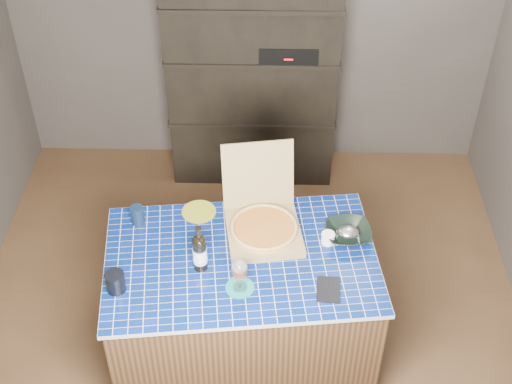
{
  "coord_description": "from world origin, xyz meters",
  "views": [
    {
      "loc": [
        0.13,
        -2.89,
        3.57
      ],
      "look_at": [
        0.06,
        0.0,
        1.07
      ],
      "focal_mm": 50.0,
      "sensor_mm": 36.0,
      "label": 1
    }
  ],
  "objects_px": {
    "dvd_case": "(328,290)",
    "bowl": "(348,233)",
    "kitchen_island": "(242,306)",
    "mead_bottle": "(200,252)",
    "pizza_box": "(263,224)",
    "wine_glass": "(240,270)"
  },
  "relations": [
    {
      "from": "pizza_box",
      "to": "mead_bottle",
      "type": "relative_size",
      "value": 1.86
    },
    {
      "from": "kitchen_island",
      "to": "dvd_case",
      "type": "xyz_separation_m",
      "value": [
        0.46,
        -0.22,
        0.41
      ]
    },
    {
      "from": "mead_bottle",
      "to": "wine_glass",
      "type": "height_order",
      "value": "mead_bottle"
    },
    {
      "from": "pizza_box",
      "to": "bowl",
      "type": "xyz_separation_m",
      "value": [
        0.47,
        -0.03,
        -0.03
      ]
    },
    {
      "from": "dvd_case",
      "to": "bowl",
      "type": "distance_m",
      "value": 0.41
    },
    {
      "from": "kitchen_island",
      "to": "wine_glass",
      "type": "relative_size",
      "value": 8.21
    },
    {
      "from": "dvd_case",
      "to": "bowl",
      "type": "height_order",
      "value": "bowl"
    },
    {
      "from": "pizza_box",
      "to": "wine_glass",
      "type": "distance_m",
      "value": 0.44
    },
    {
      "from": "kitchen_island",
      "to": "mead_bottle",
      "type": "xyz_separation_m",
      "value": [
        -0.21,
        -0.08,
        0.51
      ]
    },
    {
      "from": "kitchen_island",
      "to": "bowl",
      "type": "bearing_deg",
      "value": 9.9
    },
    {
      "from": "pizza_box",
      "to": "wine_glass",
      "type": "relative_size",
      "value": 2.89
    },
    {
      "from": "mead_bottle",
      "to": "dvd_case",
      "type": "distance_m",
      "value": 0.69
    },
    {
      "from": "mead_bottle",
      "to": "bowl",
      "type": "distance_m",
      "value": 0.84
    },
    {
      "from": "bowl",
      "to": "pizza_box",
      "type": "bearing_deg",
      "value": 176.74
    },
    {
      "from": "kitchen_island",
      "to": "pizza_box",
      "type": "bearing_deg",
      "value": 53.47
    },
    {
      "from": "pizza_box",
      "to": "dvd_case",
      "type": "bearing_deg",
      "value": -59.82
    },
    {
      "from": "wine_glass",
      "to": "mead_bottle",
      "type": "bearing_deg",
      "value": 146.7
    },
    {
      "from": "mead_bottle",
      "to": "dvd_case",
      "type": "relative_size",
      "value": 1.73
    },
    {
      "from": "pizza_box",
      "to": "kitchen_island",
      "type": "bearing_deg",
      "value": -128.93
    },
    {
      "from": "kitchen_island",
      "to": "wine_glass",
      "type": "distance_m",
      "value": 0.58
    },
    {
      "from": "bowl",
      "to": "mead_bottle",
      "type": "bearing_deg",
      "value": -162.68
    },
    {
      "from": "kitchen_island",
      "to": "dvd_case",
      "type": "bearing_deg",
      "value": -32.29
    }
  ]
}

